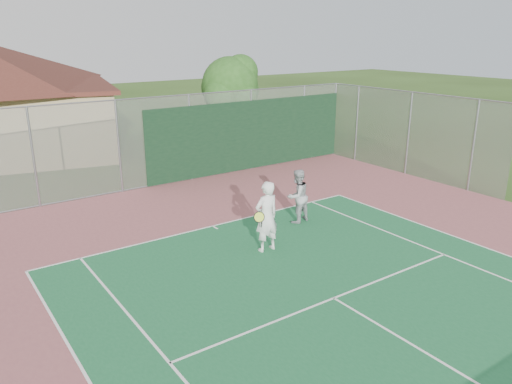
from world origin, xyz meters
TOP-DOWN VIEW (x-y plane):
  - back_fence at (2.11, 16.98)m, footprint 20.08×0.11m
  - side_fence_right at (10.00, 12.50)m, footprint 0.08×9.00m
  - tree at (6.78, 21.39)m, footprint 3.45×3.27m
  - player_white_front at (0.30, 9.44)m, footprint 1.01×0.69m
  - player_grey_back at (2.41, 10.66)m, footprint 0.93×0.77m

SIDE VIEW (x-z plane):
  - player_grey_back at x=2.41m, z-range 0.00..1.73m
  - player_white_front at x=0.30m, z-range 0.00..2.00m
  - back_fence at x=2.11m, z-range -0.09..3.43m
  - side_fence_right at x=10.00m, z-range 0.00..3.50m
  - tree at x=6.78m, z-range 0.76..5.56m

